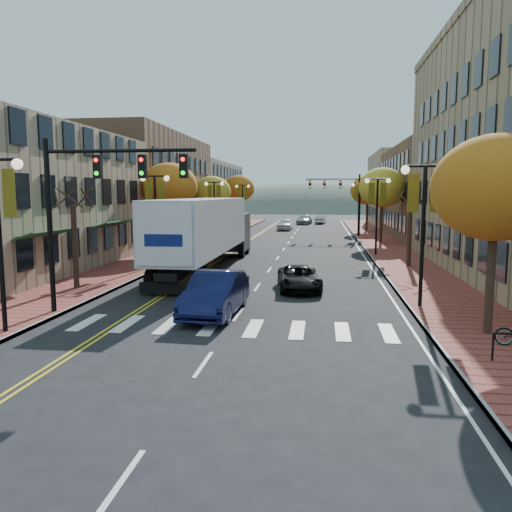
% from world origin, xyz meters
% --- Properties ---
extents(ground, '(200.00, 200.00, 0.00)m').
position_xyz_m(ground, '(0.00, 0.00, 0.00)').
color(ground, black).
rests_on(ground, ground).
extents(sidewalk_left, '(4.00, 85.00, 0.15)m').
position_xyz_m(sidewalk_left, '(-9.00, 32.50, 0.07)').
color(sidewalk_left, brown).
rests_on(sidewalk_left, ground).
extents(sidewalk_right, '(4.00, 85.00, 0.15)m').
position_xyz_m(sidewalk_right, '(9.00, 32.50, 0.07)').
color(sidewalk_right, brown).
rests_on(sidewalk_right, ground).
extents(building_left_mid, '(12.00, 24.00, 11.00)m').
position_xyz_m(building_left_mid, '(-17.00, 36.00, 5.50)').
color(building_left_mid, brown).
rests_on(building_left_mid, ground).
extents(building_left_far, '(12.00, 26.00, 9.50)m').
position_xyz_m(building_left_far, '(-17.00, 61.00, 4.75)').
color(building_left_far, '#9E8966').
rests_on(building_left_far, ground).
extents(building_right_mid, '(15.00, 24.00, 10.00)m').
position_xyz_m(building_right_mid, '(18.50, 42.00, 5.00)').
color(building_right_mid, brown).
rests_on(building_right_mid, ground).
extents(building_right_far, '(15.00, 20.00, 11.00)m').
position_xyz_m(building_right_far, '(18.50, 64.00, 5.50)').
color(building_right_far, '#9E8966').
rests_on(building_right_far, ground).
extents(tree_left_a, '(0.28, 0.28, 4.20)m').
position_xyz_m(tree_left_a, '(-9.00, 8.00, 2.25)').
color(tree_left_a, '#382619').
rests_on(tree_left_a, sidewalk_left).
extents(tree_left_b, '(4.48, 4.48, 7.21)m').
position_xyz_m(tree_left_b, '(-9.00, 24.00, 5.45)').
color(tree_left_b, '#382619').
rests_on(tree_left_b, sidewalk_left).
extents(tree_left_c, '(4.16, 4.16, 6.69)m').
position_xyz_m(tree_left_c, '(-9.00, 40.00, 5.05)').
color(tree_left_c, '#382619').
rests_on(tree_left_c, sidewalk_left).
extents(tree_left_d, '(4.61, 4.61, 7.42)m').
position_xyz_m(tree_left_d, '(-9.00, 58.00, 5.60)').
color(tree_left_d, '#382619').
rests_on(tree_left_d, sidewalk_left).
extents(tree_right_a, '(4.16, 4.16, 6.69)m').
position_xyz_m(tree_right_a, '(9.00, 2.00, 5.05)').
color(tree_right_a, '#382619').
rests_on(tree_right_a, sidewalk_right).
extents(tree_right_b, '(0.28, 0.28, 4.20)m').
position_xyz_m(tree_right_b, '(9.00, 18.00, 2.25)').
color(tree_right_b, '#382619').
rests_on(tree_right_b, sidewalk_right).
extents(tree_right_c, '(4.48, 4.48, 7.21)m').
position_xyz_m(tree_right_c, '(9.00, 34.00, 5.45)').
color(tree_right_c, '#382619').
rests_on(tree_right_c, sidewalk_right).
extents(tree_right_d, '(4.35, 4.35, 7.00)m').
position_xyz_m(tree_right_d, '(9.00, 50.00, 5.29)').
color(tree_right_d, '#382619').
rests_on(tree_right_d, sidewalk_right).
extents(lamp_left_b, '(1.96, 0.36, 6.05)m').
position_xyz_m(lamp_left_b, '(-7.50, 16.00, 4.29)').
color(lamp_left_b, black).
rests_on(lamp_left_b, ground).
extents(lamp_left_c, '(1.96, 0.36, 6.05)m').
position_xyz_m(lamp_left_c, '(-7.50, 34.00, 4.29)').
color(lamp_left_c, black).
rests_on(lamp_left_c, ground).
extents(lamp_left_d, '(1.96, 0.36, 6.05)m').
position_xyz_m(lamp_left_d, '(-7.50, 52.00, 4.29)').
color(lamp_left_d, black).
rests_on(lamp_left_d, ground).
extents(lamp_right_a, '(1.96, 0.36, 6.05)m').
position_xyz_m(lamp_right_a, '(7.50, 6.00, 4.29)').
color(lamp_right_a, black).
rests_on(lamp_right_a, ground).
extents(lamp_right_b, '(1.96, 0.36, 6.05)m').
position_xyz_m(lamp_right_b, '(7.50, 24.00, 4.29)').
color(lamp_right_b, black).
rests_on(lamp_right_b, ground).
extents(lamp_right_c, '(1.96, 0.36, 6.05)m').
position_xyz_m(lamp_right_c, '(7.50, 42.00, 4.29)').
color(lamp_right_c, black).
rests_on(lamp_right_c, ground).
extents(traffic_mast_near, '(6.10, 0.35, 7.00)m').
position_xyz_m(traffic_mast_near, '(-5.48, 3.00, 4.92)').
color(traffic_mast_near, black).
rests_on(traffic_mast_near, ground).
extents(traffic_mast_far, '(6.10, 0.34, 7.00)m').
position_xyz_m(traffic_mast_far, '(5.48, 42.00, 4.92)').
color(traffic_mast_far, black).
rests_on(traffic_mast_far, ground).
extents(semi_truck, '(2.98, 18.24, 4.56)m').
position_xyz_m(semi_truck, '(-3.93, 15.54, 2.66)').
color(semi_truck, black).
rests_on(semi_truck, ground).
extents(navy_sedan, '(2.03, 5.29, 1.72)m').
position_xyz_m(navy_sedan, '(-0.91, 3.93, 0.86)').
color(navy_sedan, '#0D1136').
rests_on(navy_sedan, ground).
extents(black_suv, '(2.60, 4.66, 1.23)m').
position_xyz_m(black_suv, '(2.20, 9.55, 0.62)').
color(black_suv, black).
rests_on(black_suv, ground).
extents(car_far_white, '(1.90, 4.64, 1.58)m').
position_xyz_m(car_far_white, '(-1.64, 51.30, 0.79)').
color(car_far_white, white).
rests_on(car_far_white, ground).
extents(car_far_silver, '(2.63, 5.27, 1.47)m').
position_xyz_m(car_far_silver, '(0.50, 64.34, 0.74)').
color(car_far_silver, '#929298').
rests_on(car_far_silver, ground).
extents(car_far_oncoming, '(1.90, 4.10, 1.30)m').
position_xyz_m(car_far_oncoming, '(3.07, 65.77, 0.65)').
color(car_far_oncoming, '#ACABB3').
rests_on(car_far_oncoming, ground).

